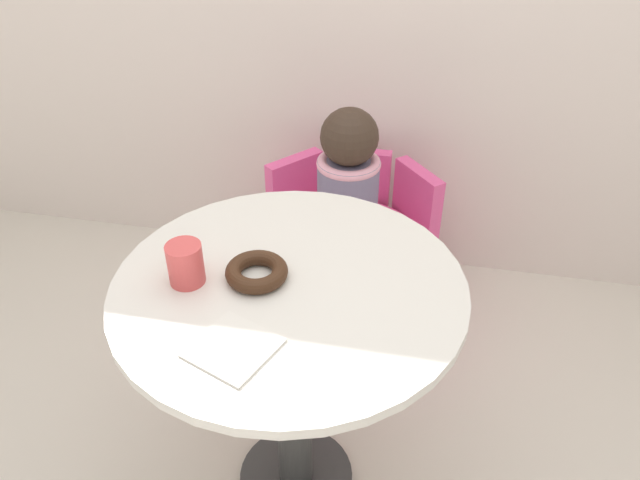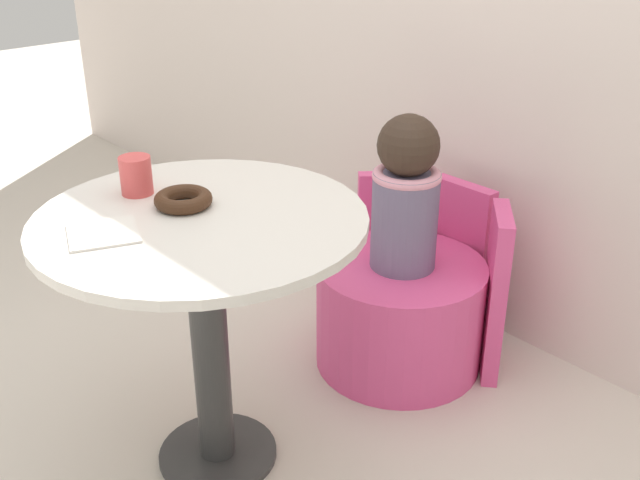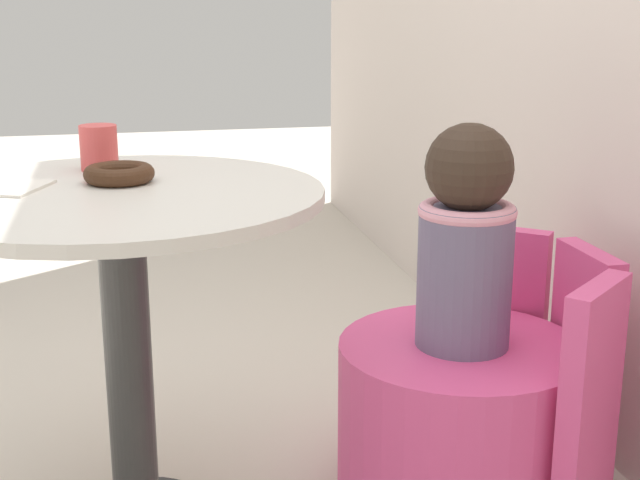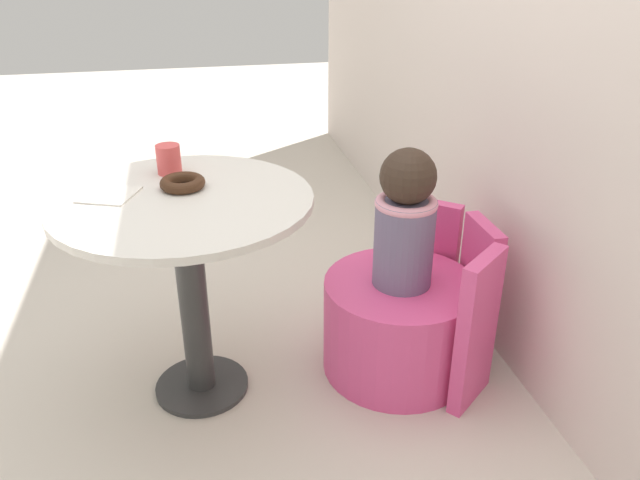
{
  "view_description": "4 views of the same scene",
  "coord_description": "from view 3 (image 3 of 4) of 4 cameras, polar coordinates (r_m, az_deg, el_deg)",
  "views": [
    {
      "loc": [
        0.26,
        -1.08,
        1.62
      ],
      "look_at": [
        -0.02,
        0.31,
        0.62
      ],
      "focal_mm": 35.0,
      "sensor_mm": 36.0,
      "label": 1
    },
    {
      "loc": [
        1.37,
        -0.91,
        1.45
      ],
      "look_at": [
        -0.0,
        0.34,
        0.56
      ],
      "focal_mm": 42.0,
      "sensor_mm": 36.0,
      "label": 2
    },
    {
      "loc": [
        1.72,
        -0.02,
        1.09
      ],
      "look_at": [
        0.0,
        0.37,
        0.62
      ],
      "focal_mm": 50.0,
      "sensor_mm": 36.0,
      "label": 3
    },
    {
      "loc": [
        1.79,
        0.02,
        1.46
      ],
      "look_at": [
        0.06,
        0.38,
        0.58
      ],
      "focal_mm": 35.0,
      "sensor_mm": 36.0,
      "label": 4
    }
  ],
  "objects": [
    {
      "name": "booth_backrest",
      "position": [
        2.12,
        14.69,
        -8.0
      ],
      "size": [
        0.64,
        0.24,
        0.56
      ],
      "color": "#E54C8C",
      "rests_on": "ground_plane"
    },
    {
      "name": "paper_napkin",
      "position": [
        1.85,
        -19.64,
        3.19
      ],
      "size": [
        0.2,
        0.2,
        0.01
      ],
      "color": "silver",
      "rests_on": "round_table"
    },
    {
      "name": "round_table",
      "position": [
        1.82,
        -12.49,
        -1.85
      ],
      "size": [
        0.8,
        0.8,
        0.73
      ],
      "color": "#333333",
      "rests_on": "ground_plane"
    },
    {
      "name": "donut",
      "position": [
        1.85,
        -12.73,
        4.17
      ],
      "size": [
        0.14,
        0.14,
        0.04
      ],
      "color": "#3D2314",
      "rests_on": "round_table"
    },
    {
      "name": "cup",
      "position": [
        1.99,
        -13.97,
        5.76
      ],
      "size": [
        0.08,
        0.08,
        0.1
      ],
      "color": "#DB4C4C",
      "rests_on": "round_table"
    },
    {
      "name": "tub_chair",
      "position": [
        2.07,
        8.82,
        -11.21
      ],
      "size": [
        0.54,
        0.54,
        0.36
      ],
      "color": "#E54C8C",
      "rests_on": "ground_plane"
    },
    {
      "name": "child_figure",
      "position": [
        1.92,
        9.32,
        0.08
      ],
      "size": [
        0.21,
        0.21,
        0.49
      ],
      "color": "slate",
      "rests_on": "tub_chair"
    }
  ]
}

